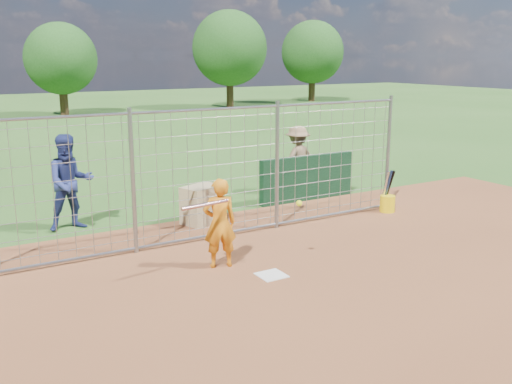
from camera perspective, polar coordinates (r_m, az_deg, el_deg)
ground at (r=9.45m, az=0.91°, el=-7.99°), size 100.00×100.00×0.00m
infield_dirt at (r=7.30m, az=13.75°, el=-15.17°), size 18.00×18.00×0.00m
home_plate at (r=9.29m, az=1.56°, el=-8.32°), size 0.43×0.43×0.02m
dugout_wall at (r=13.98m, az=5.11°, el=1.41°), size 2.60×0.20×1.10m
batter at (r=9.45m, az=-3.65°, el=-3.14°), size 0.63×0.49×1.52m
bystander_a at (r=12.06m, az=-18.08°, el=0.92°), size 0.96×0.75×1.95m
bystander_c at (r=14.72m, az=4.16°, el=3.27°), size 1.20×0.81×1.72m
equipment_bin at (r=12.08m, az=-5.43°, el=-1.26°), size 0.94×0.79×0.80m
equipment_in_play at (r=9.08m, az=-2.71°, el=-1.23°), size 2.09×0.42×0.22m
bucket_with_bats at (r=13.25m, az=13.00°, el=-0.91°), size 0.34×0.38×0.97m
backstop_fence at (r=10.78m, az=-4.62°, el=1.65°), size 9.08×0.08×2.60m
tree_line at (r=36.45m, az=-18.85°, el=13.16°), size 44.66×6.72×6.48m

